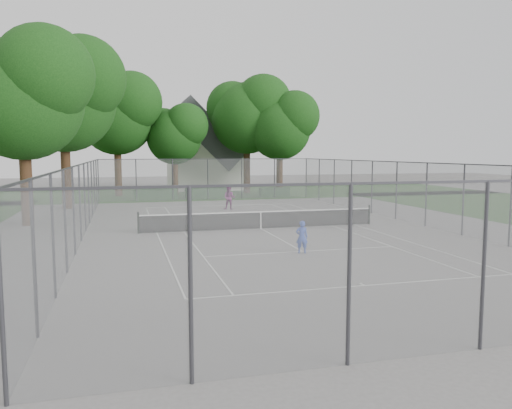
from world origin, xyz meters
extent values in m
plane|color=slate|center=(0.00, 0.00, 0.00)|extent=(120.00, 120.00, 0.00)
cube|color=#1A3F12|center=(0.00, 26.00, 0.00)|extent=(60.00, 20.00, 0.00)
cube|color=silver|center=(0.00, -11.88, 0.01)|extent=(10.97, 0.06, 0.01)
cube|color=silver|center=(0.00, 11.88, 0.01)|extent=(10.97, 0.06, 0.01)
cube|color=silver|center=(-5.49, 0.00, 0.01)|extent=(0.06, 23.77, 0.01)
cube|color=silver|center=(5.49, 0.00, 0.01)|extent=(0.06, 23.77, 0.01)
cube|color=silver|center=(-4.12, 0.00, 0.01)|extent=(0.06, 23.77, 0.01)
cube|color=silver|center=(4.12, 0.00, 0.01)|extent=(0.06, 23.77, 0.01)
cube|color=silver|center=(0.00, -6.40, 0.01)|extent=(8.23, 0.06, 0.01)
cube|color=silver|center=(0.00, 6.40, 0.01)|extent=(8.23, 0.06, 0.01)
cube|color=silver|center=(0.00, 0.00, 0.01)|extent=(0.06, 12.80, 0.01)
cube|color=silver|center=(0.00, -11.73, 0.01)|extent=(0.06, 0.30, 0.01)
cube|color=silver|center=(0.00, 11.73, 0.01)|extent=(0.06, 0.30, 0.01)
cylinder|color=black|center=(-6.39, 0.00, 0.55)|extent=(0.10, 0.10, 1.10)
cylinder|color=black|center=(6.39, 0.00, 0.55)|extent=(0.10, 0.10, 1.10)
cube|color=black|center=(0.00, 0.00, 0.45)|extent=(12.67, 0.01, 0.86)
cube|color=white|center=(0.00, 0.00, 0.91)|extent=(12.77, 0.03, 0.06)
cube|color=white|center=(0.00, 0.00, 0.44)|extent=(0.05, 0.02, 0.88)
cylinder|color=#38383D|center=(-9.00, -17.00, 1.75)|extent=(0.08, 0.08, 3.50)
cylinder|color=#38383D|center=(-9.00, 17.00, 1.75)|extent=(0.08, 0.08, 3.50)
cylinder|color=#38383D|center=(9.00, 17.00, 1.75)|extent=(0.08, 0.08, 3.50)
cube|color=slate|center=(0.00, -17.00, 1.75)|extent=(18.00, 0.02, 3.50)
cube|color=slate|center=(0.00, 17.00, 1.75)|extent=(18.00, 0.02, 3.50)
cube|color=slate|center=(-9.00, 0.00, 1.75)|extent=(0.02, 34.00, 3.50)
cube|color=slate|center=(9.00, 0.00, 1.75)|extent=(0.02, 34.00, 3.50)
cube|color=#38383D|center=(0.00, -17.00, 3.50)|extent=(18.00, 0.05, 0.05)
cube|color=#38383D|center=(0.00, 17.00, 3.50)|extent=(18.00, 0.05, 0.05)
cube|color=#38383D|center=(-9.00, 0.00, 3.50)|extent=(0.05, 34.00, 0.05)
cube|color=#38383D|center=(9.00, 0.00, 3.50)|extent=(0.05, 34.00, 0.05)
cylinder|color=#341F13|center=(-7.47, 23.04, 2.43)|extent=(0.66, 0.66, 4.85)
sphere|color=#10340E|center=(-7.47, 23.04, 7.27)|extent=(6.90, 6.90, 6.90)
sphere|color=#10340E|center=(-6.09, 22.00, 8.65)|extent=(5.52, 5.52, 5.52)
sphere|color=#10340E|center=(-8.68, 23.90, 8.31)|extent=(5.18, 5.18, 5.18)
cylinder|color=#341F13|center=(-2.21, 22.90, 1.85)|extent=(0.60, 0.60, 3.69)
sphere|color=#10340E|center=(-2.21, 22.90, 5.53)|extent=(5.25, 5.25, 5.25)
sphere|color=#10340E|center=(-1.16, 22.11, 6.58)|extent=(4.20, 4.20, 4.20)
sphere|color=#10340E|center=(-3.13, 23.56, 6.32)|extent=(3.94, 3.94, 3.94)
cylinder|color=#341F13|center=(4.99, 23.16, 2.48)|extent=(0.66, 0.66, 4.96)
sphere|color=#10340E|center=(4.99, 23.16, 7.42)|extent=(7.05, 7.05, 7.05)
sphere|color=#10340E|center=(6.40, 22.11, 8.83)|extent=(5.64, 5.64, 5.64)
sphere|color=#10340E|center=(3.75, 24.04, 8.48)|extent=(5.29, 5.29, 5.29)
cylinder|color=#341F13|center=(7.77, 21.08, 2.12)|extent=(0.63, 0.63, 4.23)
sphere|color=#10340E|center=(7.77, 21.08, 6.34)|extent=(6.02, 6.02, 6.02)
sphere|color=#10340E|center=(8.97, 20.18, 7.54)|extent=(4.81, 4.81, 4.81)
sphere|color=#10340E|center=(6.71, 21.84, 7.24)|extent=(4.51, 4.51, 4.51)
cylinder|color=#341F13|center=(-11.02, 12.87, 2.58)|extent=(0.67, 0.67, 5.17)
sphere|color=#10340E|center=(-11.02, 12.87, 7.74)|extent=(7.35, 7.35, 7.35)
sphere|color=#10340E|center=(-9.55, 11.77, 9.21)|extent=(5.88, 5.88, 5.88)
sphere|color=#10340E|center=(-12.31, 13.79, 8.85)|extent=(5.51, 5.51, 5.51)
cylinder|color=#341F13|center=(-12.28, 4.64, 2.31)|extent=(0.64, 0.64, 4.61)
sphere|color=#10340E|center=(-12.28, 4.64, 6.91)|extent=(6.56, 6.56, 6.56)
sphere|color=#10340E|center=(-10.97, 3.66, 8.22)|extent=(5.25, 5.25, 5.25)
sphere|color=#10340E|center=(-13.43, 5.46, 7.89)|extent=(4.92, 4.92, 4.92)
cube|color=#174516|center=(-4.35, 18.56, 0.46)|extent=(3.70, 1.11, 0.92)
cube|color=#174516|center=(0.10, 18.23, 0.59)|extent=(3.77, 1.08, 1.18)
cube|color=#174516|center=(6.38, 18.34, 0.41)|extent=(2.71, 0.99, 0.81)
cube|color=silver|center=(1.79, 29.10, 2.98)|extent=(7.95, 5.96, 5.96)
cube|color=#434347|center=(1.79, 29.10, 5.96)|extent=(7.87, 6.16, 7.87)
imported|color=#2F48B0|center=(-0.15, -6.71, 0.67)|extent=(0.55, 0.44, 1.33)
imported|color=#772766|center=(0.22, 9.18, 0.85)|extent=(1.02, 0.92, 1.70)
camera|label=1|loc=(-7.09, -25.45, 4.08)|focal=35.00mm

